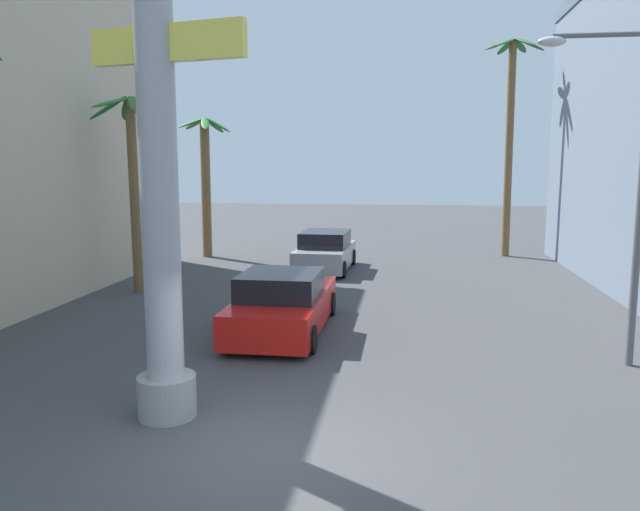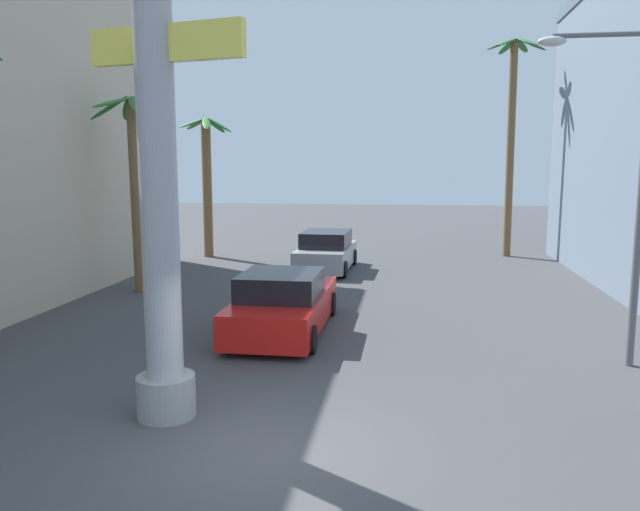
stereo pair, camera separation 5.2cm
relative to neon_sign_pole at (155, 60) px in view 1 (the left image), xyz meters
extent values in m
plane|color=#424244|center=(1.96, 8.88, -5.76)|extent=(93.41, 93.41, 0.00)
cylinder|color=#9E9EA3|center=(-0.01, 0.00, -0.92)|extent=(0.60, 0.60, 9.68)
cylinder|color=gray|center=(-0.01, 0.00, -5.41)|extent=(0.97, 0.97, 0.70)
cube|color=#F2E04C|center=(0.19, 0.00, 0.24)|extent=(2.65, 0.71, 0.56)
cylinder|color=#59595E|center=(7.61, 3.91, 0.92)|extent=(1.88, 0.10, 0.10)
ellipsoid|color=beige|center=(6.67, 3.91, 0.82)|extent=(0.56, 0.28, 0.20)
cylinder|color=black|center=(-0.12, 7.39, -5.44)|extent=(0.22, 0.64, 0.64)
cylinder|color=black|center=(1.82, 7.40, -5.44)|extent=(0.22, 0.64, 0.64)
cylinder|color=black|center=(-0.11, 3.77, -5.44)|extent=(0.22, 0.64, 0.64)
cylinder|color=black|center=(1.82, 3.78, -5.44)|extent=(0.22, 0.64, 0.64)
cube|color=red|center=(0.85, 5.58, -5.20)|extent=(2.04, 5.17, 0.80)
cube|color=black|center=(0.85, 5.20, -4.50)|extent=(1.87, 2.17, 0.60)
cylinder|color=black|center=(-0.18, 16.28, -5.44)|extent=(0.24, 0.65, 0.64)
cylinder|color=black|center=(1.63, 16.23, -5.44)|extent=(0.24, 0.65, 0.64)
cylinder|color=black|center=(-0.26, 13.19, -5.44)|extent=(0.24, 0.65, 0.64)
cylinder|color=black|center=(1.55, 13.14, -5.44)|extent=(0.24, 0.65, 0.64)
cube|color=#99999E|center=(0.68, 14.71, -5.20)|extent=(2.03, 4.47, 0.80)
cube|color=black|center=(0.68, 14.71, -4.50)|extent=(1.82, 2.48, 0.60)
cylinder|color=brown|center=(-5.10, 17.61, -2.72)|extent=(0.43, 0.43, 6.08)
ellipsoid|color=#21782D|center=(-4.46, 17.56, 0.12)|extent=(1.20, 0.45, 0.74)
ellipsoid|color=#23632D|center=(-4.83, 18.20, 0.14)|extent=(0.83, 1.24, 0.69)
ellipsoid|color=#31602D|center=(-5.66, 17.94, 0.19)|extent=(1.27, 0.94, 0.54)
ellipsoid|color=#2F702D|center=(-5.57, 17.17, 0.19)|extent=(1.16, 1.12, 0.55)
ellipsoid|color=#30742D|center=(-4.87, 17.01, 0.15)|extent=(0.76, 1.27, 0.66)
cylinder|color=brown|center=(8.31, 19.67, -1.02)|extent=(0.41, 0.42, 9.49)
ellipsoid|color=#2E5C2D|center=(9.01, 19.59, 3.55)|extent=(1.27, 0.44, 0.66)
ellipsoid|color=#29612D|center=(8.67, 20.21, 3.60)|extent=(0.96, 1.31, 0.51)
ellipsoid|color=#2B6E2D|center=(8.06, 20.23, 3.58)|extent=(0.88, 1.31, 0.58)
ellipsoid|color=#2E602D|center=(7.69, 19.56, 3.58)|extent=(1.31, 0.51, 0.58)
ellipsoid|color=#275F2D|center=(7.92, 19.13, 3.60)|extent=(1.11, 1.22, 0.53)
ellipsoid|color=#2E672D|center=(8.72, 19.09, 3.57)|extent=(1.02, 1.25, 0.60)
cylinder|color=brown|center=(-4.86, 9.65, -2.68)|extent=(0.35, 0.32, 6.17)
ellipsoid|color=#236C2D|center=(-4.15, 9.65, 0.19)|extent=(1.31, 0.39, 0.77)
ellipsoid|color=#215D2D|center=(-4.60, 10.29, 0.17)|extent=(0.79, 1.31, 0.83)
ellipsoid|color=#26782D|center=(-5.23, 10.23, 0.20)|extent=(1.00, 1.30, 0.76)
ellipsoid|color=#25722D|center=(-5.55, 9.51, 0.17)|extent=(1.31, 0.57, 0.84)
ellipsoid|color=#2E762D|center=(-5.21, 9.02, 0.29)|extent=(1.01, 1.38, 0.50)
ellipsoid|color=#2E5F2D|center=(-4.45, 9.05, 0.21)|extent=(1.04, 1.28, 0.74)
camera|label=1|loc=(3.91, -9.46, -1.59)|focal=35.00mm
camera|label=2|loc=(3.96, -9.46, -1.59)|focal=35.00mm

